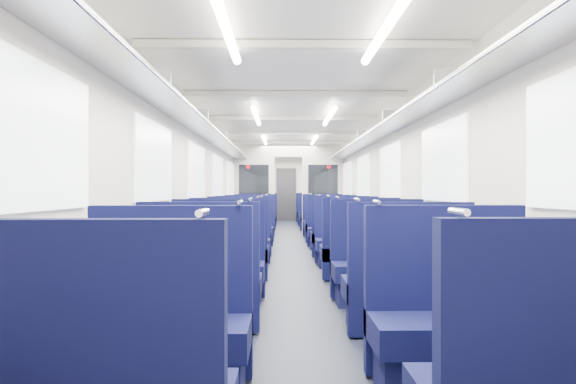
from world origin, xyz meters
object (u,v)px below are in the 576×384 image
(bulkhead, at_px, (288,187))
(seat_25, at_px, (312,215))
(seat_4, at_px, (201,289))
(seat_6, at_px, (217,270))
(seat_18, at_px, (255,224))
(end_door, at_px, (286,194))
(seat_3, at_px, (451,328))
(seat_5, at_px, (406,291))
(seat_2, at_px, (166,332))
(seat_17, at_px, (327,227))
(seat_8, at_px, (230,254))
(seat_13, at_px, (340,237))
(seat_21, at_px, (317,219))
(seat_27, at_px, (310,213))
(seat_19, at_px, (323,224))
(seat_22, at_px, (260,217))
(seat_14, at_px, (249,231))
(seat_16, at_px, (252,227))
(seat_26, at_px, (263,213))
(seat_7, at_px, (379,270))
(seat_10, at_px, (238,244))
(seat_9, at_px, (359,253))
(seat_15, at_px, (332,232))
(seat_24, at_px, (262,215))
(seat_23, at_px, (314,217))
(seat_12, at_px, (244,237))
(seat_20, at_px, (259,219))

(bulkhead, distance_m, seat_25, 4.03)
(seat_4, relative_size, seat_6, 1.00)
(seat_4, bearing_deg, seat_18, 90.00)
(seat_6, bearing_deg, end_door, 86.56)
(seat_3, bearing_deg, bulkhead, 94.93)
(end_door, height_order, seat_5, end_door)
(seat_2, xyz_separation_m, seat_17, (1.66, 7.94, 0.00))
(seat_8, xyz_separation_m, seat_13, (1.66, 2.21, 0.00))
(seat_21, distance_m, seat_27, 3.60)
(seat_19, distance_m, seat_22, 3.68)
(end_door, distance_m, seat_4, 14.84)
(seat_14, relative_size, seat_27, 1.00)
(seat_16, relative_size, seat_26, 1.00)
(seat_17, bearing_deg, seat_22, 110.43)
(seat_19, relative_size, seat_25, 1.00)
(seat_7, height_order, seat_10, same)
(seat_7, bearing_deg, seat_14, 109.13)
(seat_6, height_order, seat_7, same)
(seat_6, relative_size, seat_9, 1.00)
(seat_14, distance_m, seat_15, 1.66)
(seat_6, height_order, seat_16, same)
(seat_24, bearing_deg, seat_23, -36.85)
(seat_8, bearing_deg, seat_12, 90.00)
(seat_3, distance_m, seat_22, 12.45)
(seat_2, relative_size, seat_20, 1.00)
(seat_12, bearing_deg, seat_14, 90.00)
(seat_17, relative_size, seat_27, 1.00)
(seat_9, height_order, seat_14, same)
(seat_4, bearing_deg, seat_2, -90.00)
(seat_5, xyz_separation_m, seat_14, (-1.66, 5.87, 0.00))
(seat_6, xyz_separation_m, seat_13, (1.66, 3.44, 0.00))
(seat_5, bearing_deg, seat_4, 175.88)
(seat_5, bearing_deg, seat_8, 125.57)
(seat_10, bearing_deg, seat_24, 90.00)
(seat_6, bearing_deg, seat_17, 73.84)
(seat_13, height_order, seat_15, same)
(end_door, relative_size, seat_23, 1.84)
(seat_3, distance_m, seat_27, 14.67)
(seat_7, bearing_deg, seat_9, 90.00)
(seat_8, xyz_separation_m, seat_15, (1.66, 3.42, 0.00))
(bulkhead, height_order, seat_13, bulkhead)
(seat_4, xyz_separation_m, seat_14, (0.00, 5.75, 0.00))
(end_door, relative_size, seat_14, 1.84)
(seat_10, bearing_deg, seat_8, -90.00)
(seat_14, bearing_deg, seat_3, -76.54)
(end_door, relative_size, seat_16, 1.84)
(seat_7, relative_size, seat_27, 1.00)
(end_door, distance_m, seat_21, 5.03)
(seat_3, height_order, seat_26, same)
(seat_14, bearing_deg, seat_24, 90.00)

